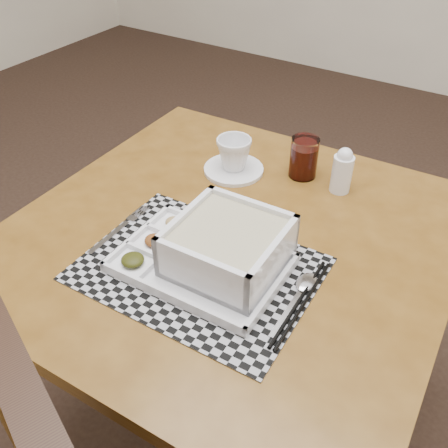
% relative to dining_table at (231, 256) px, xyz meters
% --- Properties ---
extents(floor, '(5.00, 5.00, 0.00)m').
position_rel_dining_table_xyz_m(floor, '(-0.28, 0.15, -0.61)').
color(floor, black).
rests_on(floor, ground).
extents(dining_table, '(0.93, 0.93, 0.68)m').
position_rel_dining_table_xyz_m(dining_table, '(0.00, 0.00, 0.00)').
color(dining_table, '#57340F').
rests_on(dining_table, ground).
extents(placemat, '(0.45, 0.34, 0.00)m').
position_rel_dining_table_xyz_m(placemat, '(0.01, -0.13, 0.07)').
color(placemat, '#9B9BA2').
rests_on(placemat, dining_table).
extents(serving_tray, '(0.33, 0.25, 0.10)m').
position_rel_dining_table_xyz_m(serving_tray, '(0.04, -0.10, 0.11)').
color(serving_tray, white).
rests_on(serving_tray, placemat).
extents(fork, '(0.02, 0.19, 0.00)m').
position_rel_dining_table_xyz_m(fork, '(-0.20, -0.12, 0.07)').
color(fork, silver).
rests_on(fork, placemat).
extents(spoon, '(0.04, 0.18, 0.01)m').
position_rel_dining_table_xyz_m(spoon, '(0.20, -0.07, 0.08)').
color(spoon, silver).
rests_on(spoon, placemat).
extents(chopsticks, '(0.02, 0.24, 0.01)m').
position_rel_dining_table_xyz_m(chopsticks, '(0.22, -0.11, 0.08)').
color(chopsticks, black).
rests_on(chopsticks, placemat).
extents(saucer, '(0.15, 0.15, 0.01)m').
position_rel_dining_table_xyz_m(saucer, '(-0.12, 0.21, 0.07)').
color(saucer, white).
rests_on(saucer, dining_table).
extents(cup, '(0.11, 0.11, 0.08)m').
position_rel_dining_table_xyz_m(cup, '(-0.12, 0.21, 0.12)').
color(cup, white).
rests_on(cup, saucer).
extents(juice_glass, '(0.07, 0.07, 0.10)m').
position_rel_dining_table_xyz_m(juice_glass, '(0.03, 0.28, 0.12)').
color(juice_glass, white).
rests_on(juice_glass, dining_table).
extents(creamer_bottle, '(0.05, 0.05, 0.11)m').
position_rel_dining_table_xyz_m(creamer_bottle, '(0.14, 0.27, 0.12)').
color(creamer_bottle, white).
rests_on(creamer_bottle, dining_table).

